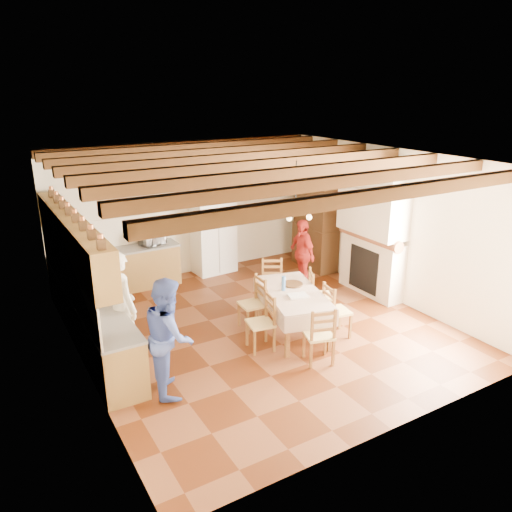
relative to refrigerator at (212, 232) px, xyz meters
The scene contains 31 objects.
floor 3.26m from the refrigerator, 100.15° to the right, with size 6.00×6.50×0.02m, color #4B1F0A.
ceiling 3.75m from the refrigerator, 100.15° to the right, with size 6.00×6.50×0.02m, color silver.
wall_back 0.82m from the refrigerator, 161.01° to the left, with size 6.00×0.02×3.00m, color #EDE0C5.
wall_front 6.38m from the refrigerator, 94.97° to the right, with size 6.00×0.02×3.00m, color #EDE0C5.
wall_left 4.74m from the refrigerator, 139.22° to the right, with size 0.02×6.50×3.00m, color #EDE0C5.
wall_right 3.98m from the refrigerator, 51.30° to the right, with size 0.02×6.50×3.00m, color #EDE0C5.
ceiling_beams 3.70m from the refrigerator, 100.15° to the right, with size 6.00×6.30×0.16m, color #3D2511, non-canonical shape.
lower_cabinets_left 3.86m from the refrigerator, 148.13° to the right, with size 0.60×4.30×0.86m, color brown.
lower_cabinets_back 2.16m from the refrigerator, behind, with size 2.30×0.60×0.86m, color brown.
countertop_left 3.83m from the refrigerator, 148.13° to the right, with size 0.62×4.30×0.04m, color slate.
countertop_back 2.10m from the refrigerator, behind, with size 2.34×0.62×0.04m, color slate.
backsplash_left 4.08m from the refrigerator, 150.25° to the right, with size 0.03×4.30×0.60m, color white.
backsplash_back 2.12m from the refrigerator, behind, with size 2.30×0.03×0.60m, color white.
upper_cabinets 4.04m from the refrigerator, 149.09° to the right, with size 0.35×4.20×0.70m, color brown.
fireplace 3.63m from the refrigerator, 52.91° to the right, with size 0.56×1.60×2.80m, color beige, non-canonical shape.
wall_picture 1.37m from the refrigerator, ahead, with size 0.34×0.03×0.42m, color #312315.
refrigerator is the anchor object (origin of this frame).
hutch 2.43m from the refrigerator, 24.70° to the right, with size 0.52×1.25×2.26m, color #342010, non-canonical shape.
dining_table 3.52m from the refrigerator, 92.40° to the right, with size 1.32×1.93×0.77m.
chandelier 3.75m from the refrigerator, 92.40° to the right, with size 0.47×0.47×0.03m, color black.
chair_left_near 3.86m from the refrigerator, 104.01° to the right, with size 0.42×0.40×0.96m, color brown, non-canonical shape.
chair_left_far 3.12m from the refrigerator, 102.70° to the right, with size 0.42×0.40×0.96m, color brown, non-canonical shape.
chair_right_near 4.04m from the refrigerator, 83.77° to the right, with size 0.42×0.40×0.96m, color brown, non-canonical shape.
chair_right_far 3.41m from the refrigerator, 80.04° to the right, with size 0.42×0.40×0.96m, color brown, non-canonical shape.
chair_end_near 4.57m from the refrigerator, 94.53° to the right, with size 0.42×0.40×0.96m, color brown, non-canonical shape.
chair_end_far 2.49m from the refrigerator, 87.42° to the right, with size 0.42×0.40×0.96m, color brown, non-canonical shape.
person_man 4.15m from the refrigerator, 135.01° to the right, with size 0.66×0.43×1.80m, color white.
person_woman_blue 4.83m from the refrigerator, 122.67° to the right, with size 0.82×0.64×1.69m, color #4257A9.
person_woman_red 2.22m from the refrigerator, 56.51° to the right, with size 0.87×0.36×1.49m, color red.
microwave 1.46m from the refrigerator, behind, with size 0.51×0.35×0.28m, color silver.
fridge_vase 1.06m from the refrigerator, ahead, with size 0.26×0.26×0.27m, color #342010.
Camera 1 is at (-4.14, -6.90, 4.12)m, focal length 35.00 mm.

